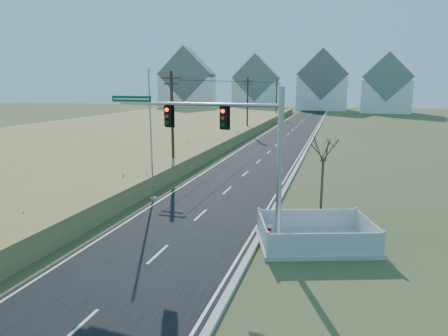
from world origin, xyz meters
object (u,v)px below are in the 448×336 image
Objects in this scene: open_sign at (268,229)px; flagpole at (151,150)px; fence_enclosure at (315,239)px; bare_tree at (324,147)px; traffic_signal_mast at (242,149)px.

flagpole reaches higher than open_sign.
fence_enclosure is 0.74× the size of flagpole.
fence_enclosure is 12.76m from flagpole.
bare_tree is at bearing 1.84° from flagpole.
open_sign is 10.32m from flagpole.
flagpole is (-7.57, 5.22, -1.17)m from traffic_signal_mast.
flagpole reaches higher than bare_tree.
bare_tree is (2.50, 4.69, 3.81)m from open_sign.
flagpole reaches higher than traffic_signal_mast.
open_sign is at bearing 40.43° from traffic_signal_mast.
traffic_signal_mast is 1.10× the size of flagpole.
traffic_signal_mast is 9.27m from flagpole.
traffic_signal_mast is 4.65m from open_sign.
fence_enclosure is 1.27× the size of bare_tree.
traffic_signal_mast is 5.81m from fence_enclosure.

